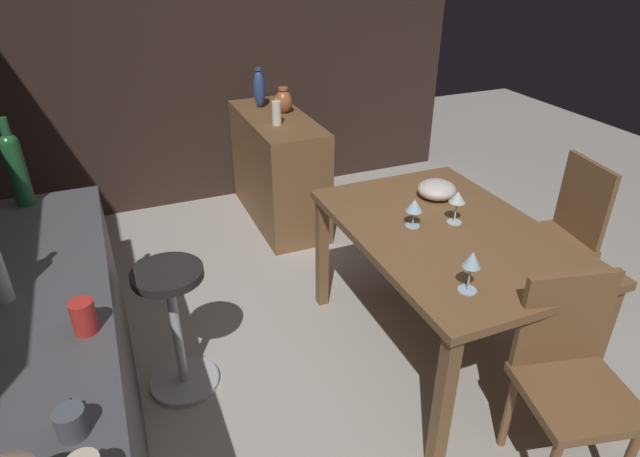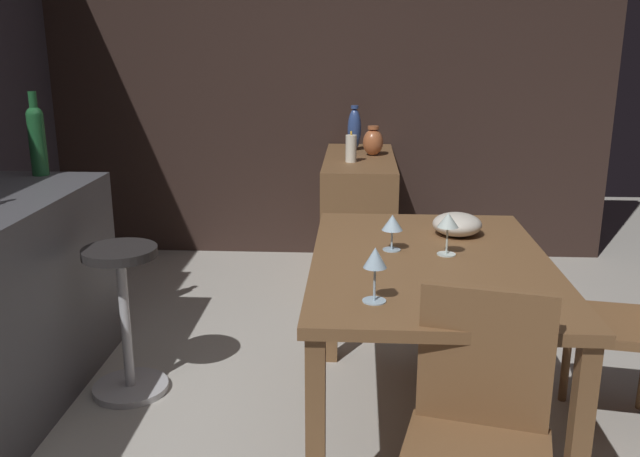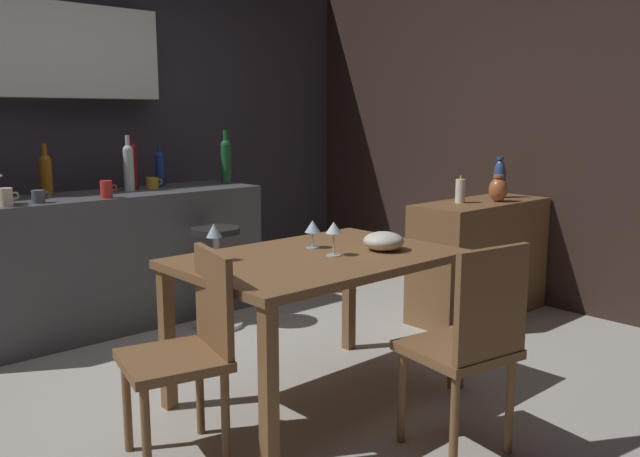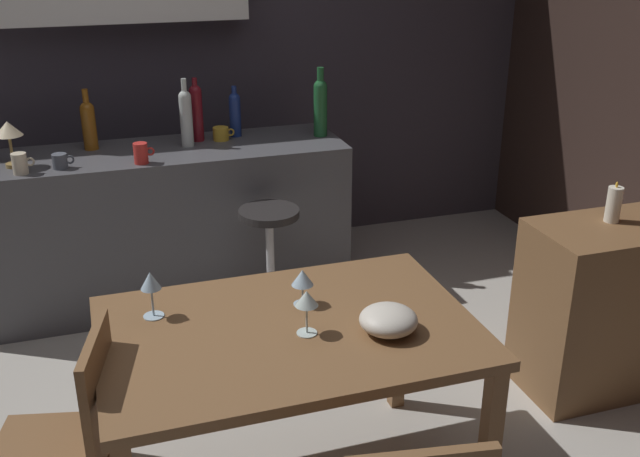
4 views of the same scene
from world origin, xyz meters
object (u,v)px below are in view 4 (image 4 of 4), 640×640
at_px(wine_bottle_clear, 275,259).
at_px(vase_ceramic_ivory, 605,296).
at_px(chair_near_window, 233,468).
at_px(counter_lamp, 308,261).
at_px(wine_bottle_ruby, 313,258).
at_px(wine_bottle_cobalt, 233,268).
at_px(pillar_candle_tall, 590,308).
at_px(wine_glass_left, 471,378).
at_px(pillar_candle_short, 572,308).
at_px(wine_bottle_green, 259,268).
at_px(dining_table, 365,403).
at_px(bar_stool, 270,379).
at_px(wine_bottle_olive, 96,273).
at_px(cup_mustard, 160,285).
at_px(fruit_bowl, 311,384).
at_px(cup_red, 159,280).
at_px(wine_glass_right, 449,347).
at_px(pineapple_centerpiece, 370,360).
at_px(sideboard_cabinet, 579,380).

height_order(wine_bottle_clear, vase_ceramic_ivory, wine_bottle_clear).
relative_size(chair_near_window, counter_lamp, 3.54).
relative_size(wine_bottle_ruby, counter_lamp, 1.38).
distance_m(wine_bottle_cobalt, pillar_candle_tall, 2.41).
relative_size(wine_bottle_clear, counter_lamp, 1.45).
height_order(wine_glass_left, counter_lamp, counter_lamp).
bearing_deg(pillar_candle_short, wine_bottle_green, 135.79).
relative_size(dining_table, wine_bottle_green, 3.94).
xyz_separation_m(bar_stool, wine_bottle_clear, (0.30, 0.69, 0.71)).
distance_m(chair_near_window, wine_bottle_olive, 2.18).
relative_size(bar_stool, wine_bottle_ruby, 1.94).
xyz_separation_m(chair_near_window, wine_glass_left, (0.90, -0.36, 0.37)).
bearing_deg(wine_bottle_olive, cup_mustard, -16.05).
bearing_deg(pillar_candle_short, dining_table, -170.21).
xyz_separation_m(wine_glass_left, counter_lamp, (0.16, 1.99, 0.23)).
bearing_deg(bar_stool, wine_glass_left, -81.42).
xyz_separation_m(wine_bottle_green, counter_lamp, (0.32, -0.12, 0.05)).
height_order(chair_near_window, bar_stool, chair_near_window).
height_order(fruit_bowl, cup_red, cup_red).
xyz_separation_m(wine_bottle_olive, wine_bottle_ruby, (1.59, -0.10, 0.03)).
distance_m(wine_glass_left, wine_glass_right, 0.49).
distance_m(dining_table, pineapple_centerpiece, 0.20).
height_order(pineapple_centerpiece, vase_ceramic_ivory, vase_ceramic_ivory).
xyz_separation_m(fruit_bowl, cup_red, (-0.27, 2.08, 0.15)).
height_order(cup_red, cup_mustard, cup_red).
height_order(wine_bottle_cobalt, wine_bottle_olive, wine_bottle_olive).
xyz_separation_m(wine_bottle_olive, wine_bottle_clear, (1.29, -0.06, 0.03)).
bearing_deg(wine_bottle_olive, cup_red, 0.01).
bearing_deg(pineapple_centerpiece, wine_glass_left, -63.99).
bearing_deg(wine_bottle_ruby, pillar_candle_short, -60.05).
xyz_separation_m(wine_bottle_cobalt, cup_mustard, (-0.52, 0.03, -0.09)).
bearing_deg(wine_bottle_ruby, counter_lamp, -119.57).
distance_m(fruit_bowl, wine_bottle_green, 1.81).
relative_size(wine_bottle_ruby, wine_bottle_clear, 0.95).
height_order(bar_stool, wine_bottle_cobalt, wine_bottle_cobalt).
bearing_deg(wine_glass_left, vase_ceramic_ivory, 22.56).
xyz_separation_m(cup_red, pillar_candle_short, (2.14, -1.77, -0.05)).
bearing_deg(pillar_candle_tall, bar_stool, 147.55).
height_order(wine_glass_left, vase_ceramic_ivory, vase_ceramic_ivory).
bearing_deg(vase_ceramic_ivory, dining_table, -172.02).
height_order(fruit_bowl, pillar_candle_short, pillar_candle_short).
height_order(sideboard_cabinet, cup_mustard, cup_mustard).
distance_m(wine_glass_left, cup_red, 2.57).
height_order(pineapple_centerpiece, fruit_bowl, pineapple_centerpiece).
xyz_separation_m(dining_table, wine_bottle_clear, (0.31, 1.98, 0.41)).
relative_size(wine_glass_left, wine_bottle_green, 0.52).
xyz_separation_m(pillar_candle_tall, vase_ceramic_ivory, (0.15, 0.03, 0.06)).
bearing_deg(counter_lamp, cup_mustard, 161.33).
bearing_deg(bar_stool, wine_bottle_clear, 66.16).
height_order(sideboard_cabinet, counter_lamp, counter_lamp).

